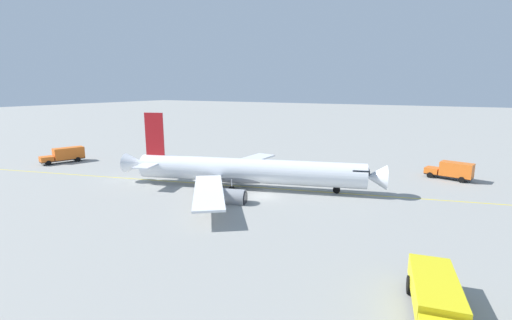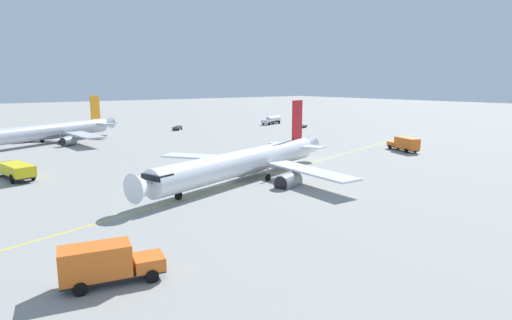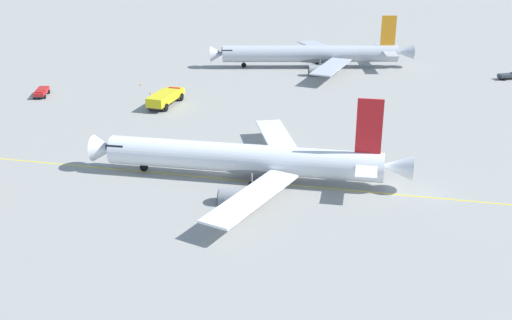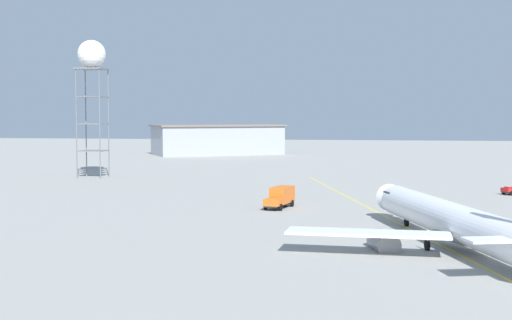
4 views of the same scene
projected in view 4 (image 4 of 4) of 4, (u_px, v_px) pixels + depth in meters
ground_plane at (471, 241)px, 79.32m from camera, size 600.00×600.00×0.00m
airliner_main at (453, 223)px, 75.00m from camera, size 41.43×35.12×12.28m
catering_truck_truck_extra at (281, 197)px, 106.80m from camera, size 7.81×4.02×3.10m
radar_tower at (92, 60)px, 155.65m from camera, size 6.12×6.12×30.13m
terminal_shed at (218, 140)px, 245.50m from camera, size 38.27×47.51×10.25m
taxiway_centreline at (435, 242)px, 78.54m from camera, size 156.64×40.86×0.01m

